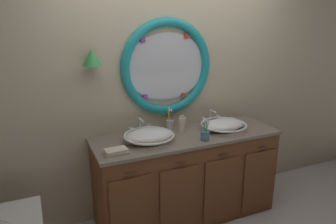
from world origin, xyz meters
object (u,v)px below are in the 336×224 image
(sink_basin_right, at_px, (224,125))
(toothbrush_holder_left, at_px, (170,123))
(toothbrush_holder_right, at_px, (205,135))
(sink_basin_left, at_px, (149,135))
(folded_hand_towel, at_px, (116,152))
(soap_dispenser, at_px, (182,124))

(sink_basin_right, relative_size, toothbrush_holder_left, 2.09)
(toothbrush_holder_left, height_order, toothbrush_holder_right, toothbrush_holder_left)
(sink_basin_left, relative_size, folded_hand_towel, 2.33)
(sink_basin_left, distance_m, soap_dispenser, 0.41)
(soap_dispenser, bearing_deg, toothbrush_holder_right, -73.08)
(sink_basin_right, xyz_separation_m, toothbrush_holder_right, (-0.32, -0.17, 0.00))
(folded_hand_towel, bearing_deg, toothbrush_holder_right, -2.07)
(sink_basin_right, bearing_deg, soap_dispenser, 163.66)
(sink_basin_left, xyz_separation_m, sink_basin_right, (0.80, -0.00, -0.01))
(toothbrush_holder_right, bearing_deg, sink_basin_left, 160.34)
(sink_basin_left, height_order, soap_dispenser, soap_dispenser)
(toothbrush_holder_left, xyz_separation_m, soap_dispenser, (0.08, -0.12, 0.02))
(soap_dispenser, distance_m, folded_hand_towel, 0.79)
(toothbrush_holder_right, relative_size, soap_dispenser, 1.21)
(sink_basin_left, xyz_separation_m, soap_dispenser, (0.39, 0.12, 0.02))
(sink_basin_right, xyz_separation_m, folded_hand_towel, (-1.15, -0.14, -0.03))
(toothbrush_holder_left, relative_size, folded_hand_towel, 1.11)
(soap_dispenser, bearing_deg, sink_basin_left, -163.17)
(sink_basin_right, distance_m, folded_hand_towel, 1.16)
(toothbrush_holder_right, xyz_separation_m, folded_hand_towel, (-0.83, 0.03, -0.03))
(toothbrush_holder_right, distance_m, soap_dispenser, 0.31)
(sink_basin_left, height_order, toothbrush_holder_left, toothbrush_holder_left)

